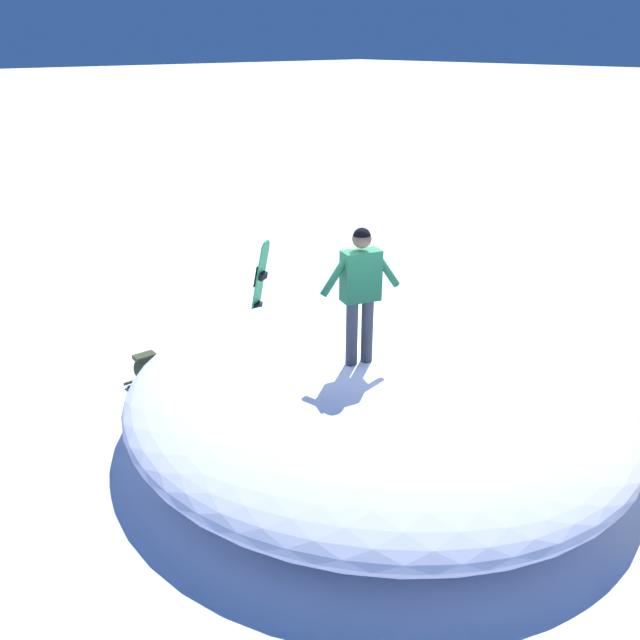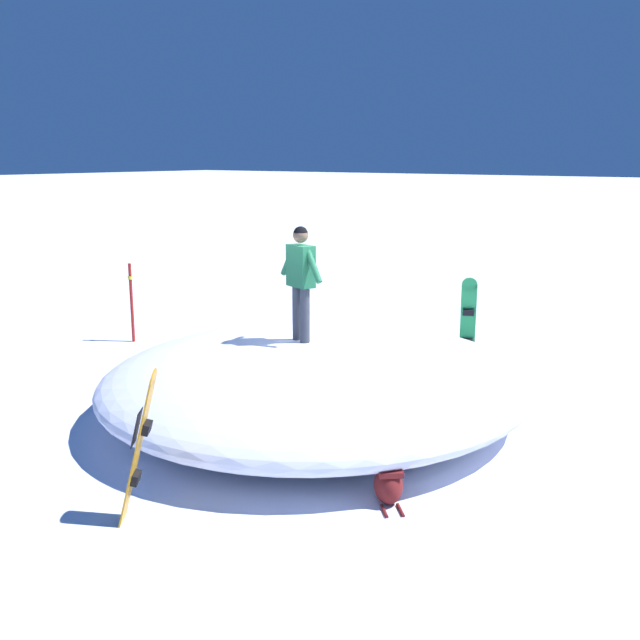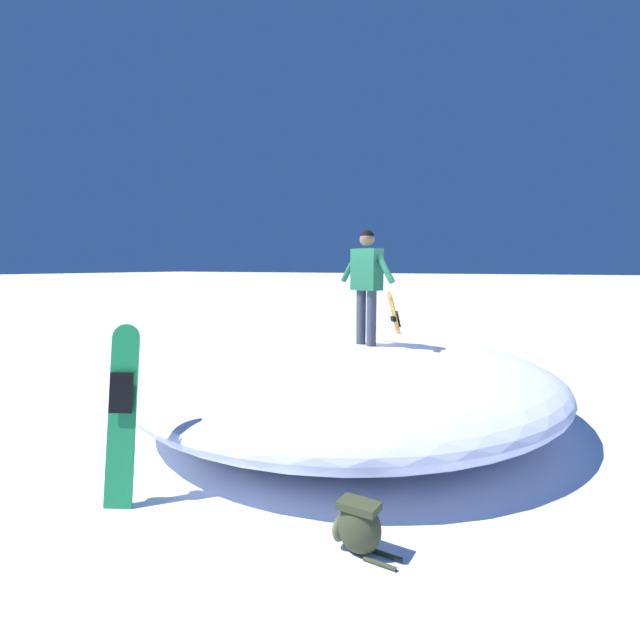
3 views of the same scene
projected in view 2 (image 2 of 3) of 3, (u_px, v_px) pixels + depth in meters
The scene contains 8 objects.
ground at pixel (329, 412), 10.85m from camera, with size 240.00×240.00×0.00m, color white.
snow_mound at pixel (317, 379), 10.65m from camera, with size 6.06×6.34×1.05m, color white.
snowboarder_standing at pixel (301, 274), 10.49m from camera, with size 0.41×0.97×1.65m.
snowboard_primary_upright at pixel (140, 444), 7.43m from camera, with size 0.48×0.51×1.64m.
snowboard_secondary_upright at pixel (468, 322), 12.82m from camera, with size 0.44×0.39×1.66m.
backpack_near at pixel (351, 341), 14.07m from camera, with size 0.24×0.56×0.42m.
backpack_far at pixel (388, 484), 7.98m from camera, with size 0.57×0.56×0.42m.
trail_marker_pole at pixel (132, 301), 14.74m from camera, with size 0.10×0.10×1.59m.
Camera 2 is at (-8.42, -5.91, 3.69)m, focal length 41.54 mm.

